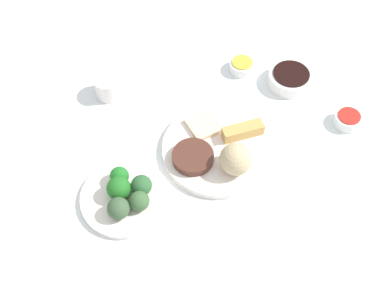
{
  "coord_description": "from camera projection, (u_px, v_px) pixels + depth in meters",
  "views": [
    {
      "loc": [
        -0.55,
        0.28,
        0.89
      ],
      "look_at": [
        -0.02,
        0.08,
        0.06
      ],
      "focal_mm": 42.66,
      "sensor_mm": 36.0,
      "label": 1
    }
  ],
  "objects": [
    {
      "name": "tabletop",
      "position": [
        220.0,
        148.0,
        1.07
      ],
      "size": [
        2.2,
        2.2,
        0.02
      ],
      "primitive_type": "cube",
      "color": "white",
      "rests_on": "ground"
    },
    {
      "name": "main_plate",
      "position": [
        218.0,
        149.0,
        1.05
      ],
      "size": [
        0.26,
        0.26,
        0.02
      ],
      "primitive_type": "cylinder",
      "color": "white",
      "rests_on": "tabletop"
    },
    {
      "name": "rice_scoop",
      "position": [
        236.0,
        159.0,
        0.98
      ],
      "size": [
        0.07,
        0.07,
        0.07
      ],
      "primitive_type": "sphere",
      "color": "tan",
      "rests_on": "main_plate"
    },
    {
      "name": "spring_roll",
      "position": [
        243.0,
        131.0,
        1.05
      ],
      "size": [
        0.03,
        0.1,
        0.03
      ],
      "primitive_type": "cube",
      "rotation": [
        0.0,
        0.0,
        1.53
      ],
      "color": "tan",
      "rests_on": "main_plate"
    },
    {
      "name": "crab_rangoon_wonton",
      "position": [
        203.0,
        126.0,
        1.07
      ],
      "size": [
        0.08,
        0.07,
        0.01
      ],
      "primitive_type": "cube",
      "rotation": [
        0.0,
        0.0,
        0.15
      ],
      "color": "beige",
      "rests_on": "main_plate"
    },
    {
      "name": "stir_fry_heap",
      "position": [
        193.0,
        157.0,
        1.02
      ],
      "size": [
        0.09,
        0.09,
        0.02
      ],
      "primitive_type": "cylinder",
      "color": "#502B20",
      "rests_on": "main_plate"
    },
    {
      "name": "broccoli_plate",
      "position": [
        125.0,
        197.0,
        0.98
      ],
      "size": [
        0.19,
        0.19,
        0.01
      ],
      "primitive_type": "cylinder",
      "color": "white",
      "rests_on": "tabletop"
    },
    {
      "name": "broccoli_floret_0",
      "position": [
        119.0,
        188.0,
        0.95
      ],
      "size": [
        0.05,
        0.05,
        0.05
      ],
      "primitive_type": "sphere",
      "color": "#226C22",
      "rests_on": "broccoli_plate"
    },
    {
      "name": "broccoli_floret_2",
      "position": [
        118.0,
        208.0,
        0.93
      ],
      "size": [
        0.05,
        0.05,
        0.05
      ],
      "primitive_type": "sphere",
      "color": "#3B5837",
      "rests_on": "broccoli_plate"
    },
    {
      "name": "broccoli_floret_3",
      "position": [
        142.0,
        185.0,
        0.96
      ],
      "size": [
        0.05,
        0.05,
        0.05
      ],
      "primitive_type": "sphere",
      "color": "#2D5E32",
      "rests_on": "broccoli_plate"
    },
    {
      "name": "broccoli_floret_4",
      "position": [
        139.0,
        201.0,
        0.94
      ],
      "size": [
        0.04,
        0.04,
        0.04
      ],
      "primitive_type": "sphere",
      "color": "#3B5F35",
      "rests_on": "broccoli_plate"
    },
    {
      "name": "broccoli_floret_5",
      "position": [
        119.0,
        176.0,
        0.98
      ],
      "size": [
        0.04,
        0.04,
        0.04
      ],
      "primitive_type": "sphere",
      "color": "#217426",
      "rests_on": "broccoli_plate"
    },
    {
      "name": "soy_sauce_bowl",
      "position": [
        290.0,
        79.0,
        1.16
      ],
      "size": [
        0.11,
        0.11,
        0.03
      ],
      "primitive_type": "cylinder",
      "color": "white",
      "rests_on": "tabletop"
    },
    {
      "name": "soy_sauce_bowl_liquid",
      "position": [
        291.0,
        74.0,
        1.15
      ],
      "size": [
        0.09,
        0.09,
        0.0
      ],
      "primitive_type": "cylinder",
      "color": "black",
      "rests_on": "soy_sauce_bowl"
    },
    {
      "name": "sauce_ramekin_hot_mustard",
      "position": [
        242.0,
        66.0,
        1.19
      ],
      "size": [
        0.06,
        0.06,
        0.03
      ],
      "primitive_type": "cylinder",
      "color": "white",
      "rests_on": "tabletop"
    },
    {
      "name": "sauce_ramekin_hot_mustard_liquid",
      "position": [
        242.0,
        62.0,
        1.18
      ],
      "size": [
        0.05,
        0.05,
        0.0
      ],
      "primitive_type": "cylinder",
      "color": "gold",
      "rests_on": "sauce_ramekin_hot_mustard"
    },
    {
      "name": "sauce_ramekin_sweet_and_sour",
      "position": [
        348.0,
        120.0,
        1.09
      ],
      "size": [
        0.06,
        0.06,
        0.03
      ],
      "primitive_type": "cylinder",
      "color": "white",
      "rests_on": "tabletop"
    },
    {
      "name": "sauce_ramekin_sweet_and_sour_liquid",
      "position": [
        349.0,
        116.0,
        1.08
      ],
      "size": [
        0.05,
        0.05,
        0.0
      ],
      "primitive_type": "cylinder",
      "color": "red",
      "rests_on": "sauce_ramekin_sweet_and_sour"
    },
    {
      "name": "teacup",
      "position": [
        108.0,
        87.0,
        1.13
      ],
      "size": [
        0.07,
        0.07,
        0.06
      ],
      "primitive_type": "cylinder",
      "color": "white",
      "rests_on": "tabletop"
    }
  ]
}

